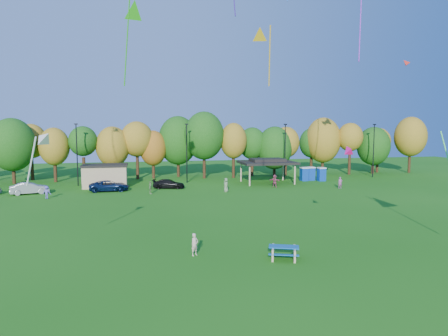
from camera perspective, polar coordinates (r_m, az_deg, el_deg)
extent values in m
plane|color=#19600F|center=(23.32, 2.07, -15.66)|extent=(160.00, 160.00, 0.00)
cylinder|color=black|center=(68.08, -27.83, -0.53)|extent=(0.50, 0.50, 3.56)
ellipsoid|color=#144C0F|center=(67.79, -28.00, 2.97)|extent=(6.62, 6.62, 8.00)
cylinder|color=black|center=(71.56, -25.72, -0.06)|extent=(0.50, 0.50, 3.79)
ellipsoid|color=olive|center=(71.29, -25.88, 3.48)|extent=(4.94, 4.94, 5.58)
cylinder|color=black|center=(67.57, -22.96, -0.45)|extent=(0.50, 0.50, 3.34)
ellipsoid|color=olive|center=(67.28, -23.09, 2.85)|extent=(4.61, 4.61, 5.88)
cylinder|color=black|center=(66.71, -19.37, -0.19)|extent=(0.50, 0.50, 3.82)
ellipsoid|color=#144C0F|center=(66.42, -19.50, 3.63)|extent=(4.43, 4.43, 4.73)
cylinder|color=black|center=(66.98, -15.54, -0.29)|extent=(0.50, 0.50, 3.25)
ellipsoid|color=olive|center=(66.70, -15.63, 2.95)|extent=(5.33, 5.33, 6.53)
cylinder|color=black|center=(67.40, -12.25, 0.13)|extent=(0.50, 0.50, 3.96)
ellipsoid|color=olive|center=(67.11, -12.33, 4.06)|extent=(5.31, 5.31, 5.82)
cylinder|color=black|center=(67.76, -10.04, -0.18)|extent=(0.50, 0.50, 3.05)
ellipsoid|color=#995914|center=(67.49, -10.09, 2.82)|extent=(4.54, 4.54, 5.87)
cylinder|color=black|center=(69.20, -6.55, 0.29)|extent=(0.50, 0.50, 3.77)
ellipsoid|color=#144C0F|center=(68.91, -6.59, 3.94)|extent=(6.69, 6.69, 8.35)
cylinder|color=black|center=(66.75, -2.84, 0.34)|extent=(0.50, 0.50, 4.28)
ellipsoid|color=#144C0F|center=(66.45, -2.87, 4.64)|extent=(6.64, 6.64, 8.01)
cylinder|color=black|center=(67.44, 1.36, 0.18)|extent=(0.50, 0.50, 3.76)
ellipsoid|color=olive|center=(67.15, 1.37, 3.91)|extent=(4.49, 4.49, 6.02)
cylinder|color=black|center=(70.41, 4.03, 0.27)|extent=(0.50, 0.50, 3.43)
ellipsoid|color=#144C0F|center=(70.14, 4.05, 3.53)|extent=(4.77, 4.77, 5.63)
cylinder|color=black|center=(70.80, 7.20, 0.08)|extent=(0.50, 0.50, 2.95)
ellipsoid|color=#144C0F|center=(70.54, 7.23, 2.87)|extent=(6.14, 6.14, 7.54)
cylinder|color=black|center=(71.99, 8.79, 0.38)|extent=(0.50, 0.50, 3.52)
ellipsoid|color=olive|center=(71.72, 8.84, 3.65)|extent=(4.78, 4.78, 5.53)
cylinder|color=black|center=(75.71, 12.34, 0.53)|extent=(0.50, 0.50, 3.39)
ellipsoid|color=#144C0F|center=(75.45, 12.41, 3.52)|extent=(4.54, 4.54, 5.46)
cylinder|color=black|center=(75.24, 13.89, 0.59)|extent=(0.50, 0.50, 3.72)
ellipsoid|color=olive|center=(74.98, 13.97, 3.89)|extent=(6.32, 6.32, 8.24)
cylinder|color=black|center=(75.51, 17.47, 0.63)|extent=(0.50, 0.50, 4.06)
ellipsoid|color=olive|center=(75.25, 17.58, 4.23)|extent=(4.50, 4.50, 5.13)
cylinder|color=black|center=(78.64, 20.49, 0.36)|extent=(0.50, 0.50, 3.05)
ellipsoid|color=#144C0F|center=(78.40, 20.58, 2.96)|extent=(5.97, 5.97, 7.05)
cylinder|color=black|center=(80.95, 21.04, 0.67)|extent=(0.50, 0.50, 3.55)
ellipsoid|color=olive|center=(80.71, 21.15, 3.60)|extent=(4.60, 4.60, 4.99)
cylinder|color=black|center=(82.62, 24.95, 0.79)|extent=(0.50, 0.50, 4.07)
ellipsoid|color=olive|center=(82.38, 25.09, 4.08)|extent=(5.83, 5.83, 7.42)
cylinder|color=black|center=(61.75, -20.25, 1.74)|extent=(0.16, 0.16, 9.00)
cube|color=black|center=(61.61, -20.40, 5.91)|extent=(0.50, 0.25, 0.18)
cylinder|color=black|center=(61.59, -5.34, 2.06)|extent=(0.16, 0.16, 9.00)
cube|color=black|center=(61.46, -5.38, 6.25)|extent=(0.50, 0.25, 0.18)
cylinder|color=black|center=(65.47, 8.71, 2.24)|extent=(0.16, 0.16, 9.00)
cube|color=black|center=(65.34, 8.77, 6.19)|extent=(0.50, 0.25, 0.18)
cylinder|color=black|center=(72.74, 20.58, 2.29)|extent=(0.16, 0.16, 9.00)
cube|color=black|center=(72.62, 20.70, 5.84)|extent=(0.50, 0.25, 0.18)
cube|color=tan|center=(59.61, -16.60, -1.18)|extent=(6.00, 4.00, 3.00)
cube|color=black|center=(59.44, -16.65, 0.38)|extent=(6.30, 4.30, 0.25)
cylinder|color=tan|center=(58.17, 3.69, -1.11)|extent=(0.24, 0.24, 3.00)
cylinder|color=tan|center=(60.46, 10.09, -0.93)|extent=(0.24, 0.24, 3.00)
cylinder|color=tan|center=(62.96, 2.44, -0.58)|extent=(0.24, 0.24, 3.00)
cylinder|color=tan|center=(65.08, 8.42, -0.42)|extent=(0.24, 0.24, 3.00)
cube|color=black|center=(61.40, 6.20, 0.78)|extent=(8.20, 6.20, 0.35)
cube|color=black|center=(61.37, 6.21, 1.15)|extent=(5.00, 3.50, 0.45)
cube|color=#0C399F|center=(65.04, 11.38, -0.92)|extent=(1.10, 1.10, 2.00)
cube|color=silver|center=(64.92, 11.40, 0.03)|extent=(1.15, 1.15, 0.18)
cube|color=#0C399F|center=(65.88, 12.29, -0.86)|extent=(1.10, 1.10, 2.00)
cube|color=silver|center=(65.76, 12.31, 0.09)|extent=(1.15, 1.15, 0.18)
cube|color=#0C399F|center=(65.41, 13.74, -0.94)|extent=(1.10, 1.10, 2.00)
cube|color=silver|center=(65.29, 13.77, 0.01)|extent=(1.15, 1.15, 0.18)
cube|color=tan|center=(26.86, 7.01, -11.89)|extent=(0.67, 1.50, 0.77)
cube|color=tan|center=(26.86, 10.05, -11.93)|extent=(0.67, 1.50, 0.77)
cube|color=#115898|center=(26.72, 8.54, -11.06)|extent=(2.09, 1.44, 0.06)
cube|color=#115898|center=(26.19, 8.53, -12.18)|extent=(1.90, 0.94, 0.05)
cube|color=#115898|center=(27.46, 8.54, -11.32)|extent=(1.90, 0.94, 0.05)
imported|color=beige|center=(27.16, -4.21, -10.84)|extent=(0.66, 0.60, 1.51)
imported|color=#9D9CA2|center=(56.83, -26.03, -2.62)|extent=(4.87, 2.79, 1.52)
imported|color=#0A1C41|center=(55.63, -16.09, -2.47)|extent=(5.25, 2.56, 1.44)
imported|color=black|center=(56.42, -7.91, -2.26)|extent=(4.70, 2.70, 1.28)
imported|color=#A24C91|center=(58.08, 16.27, -2.04)|extent=(0.62, 0.44, 1.61)
imported|color=#778D56|center=(52.01, -10.47, -2.79)|extent=(0.42, 0.97, 1.64)
imported|color=#A3445D|center=(57.36, 7.26, -1.85)|extent=(1.70, 1.37, 1.81)
imported|color=#6E875D|center=(52.86, 0.29, -2.44)|extent=(0.70, 0.97, 1.84)
imported|color=#5C53B8|center=(52.27, -23.98, -3.21)|extent=(1.12, 0.82, 1.55)
cone|color=yellow|center=(36.55, 5.14, 18.70)|extent=(1.91, 2.20, 1.91)
cylinder|color=yellow|center=(34.89, 6.54, 15.54)|extent=(0.61, 1.76, 4.73)
cone|color=red|center=(58.23, 24.49, 13.57)|extent=(1.44, 1.35, 1.14)
cylinder|color=#AD2BE9|center=(46.40, 18.88, 18.53)|extent=(1.56, 2.47, 7.55)
cone|color=silver|center=(25.40, -24.17, 4.01)|extent=(1.45, 1.43, 1.18)
cylinder|color=silver|center=(25.03, -25.82, 0.82)|extent=(0.90, 0.82, 2.85)
cone|color=#EF0D79|center=(30.77, 17.31, 2.57)|extent=(0.86, 1.10, 1.06)
cone|color=green|center=(36.58, -12.82, 21.30)|extent=(2.26, 2.67, 2.29)
cylinder|color=green|center=(33.88, -13.69, 17.06)|extent=(0.75, 2.43, 6.61)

